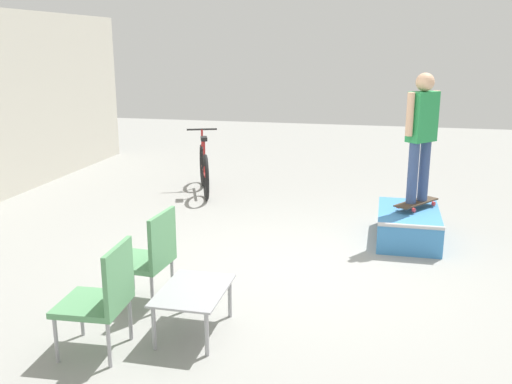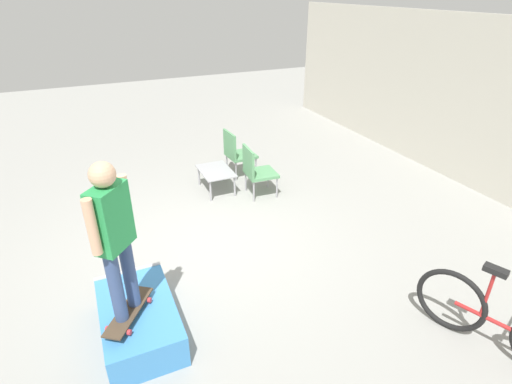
{
  "view_description": "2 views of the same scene",
  "coord_description": "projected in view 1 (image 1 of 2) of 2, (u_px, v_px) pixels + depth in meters",
  "views": [
    {
      "loc": [
        -5.91,
        -0.81,
        2.45
      ],
      "look_at": [
        0.28,
        0.6,
        0.8
      ],
      "focal_mm": 40.0,
      "sensor_mm": 36.0,
      "label": 1
    },
    {
      "loc": [
        4.75,
        -1.32,
        3.41
      ],
      "look_at": [
        0.16,
        0.74,
        0.8
      ],
      "focal_mm": 28.0,
      "sensor_mm": 36.0,
      "label": 2
    }
  ],
  "objects": [
    {
      "name": "bicycle",
      "position": [
        204.0,
        170.0,
        9.61
      ],
      "size": [
        1.61,
        0.73,
        1.04
      ],
      "rotation": [
        0.0,
        0.0,
        0.37
      ],
      "color": "black",
      "rests_on": "ground_plane"
    },
    {
      "name": "ground_plane",
      "position": [
        303.0,
        270.0,
        6.37
      ],
      "size": [
        24.0,
        24.0,
        0.0
      ],
      "primitive_type": "plane",
      "color": "gray"
    },
    {
      "name": "skateboard_on_ramp",
      "position": [
        416.0,
        203.0,
        7.36
      ],
      "size": [
        0.71,
        0.59,
        0.07
      ],
      "rotation": [
        0.0,
        0.0,
        -0.62
      ],
      "color": "#473828",
      "rests_on": "skate_ramp_box"
    },
    {
      "name": "coffee_table",
      "position": [
        193.0,
        294.0,
        4.92
      ],
      "size": [
        0.8,
        0.55,
        0.41
      ],
      "color": "#9E9EA3",
      "rests_on": "ground_plane"
    },
    {
      "name": "person_skater",
      "position": [
        422.0,
        128.0,
        7.11
      ],
      "size": [
        0.45,
        0.41,
        1.63
      ],
      "rotation": [
        0.0,
        0.0,
        -0.73
      ],
      "color": "#384C7A",
      "rests_on": "skateboard_on_ramp"
    },
    {
      "name": "skate_ramp_box",
      "position": [
        408.0,
        225.0,
        7.32
      ],
      "size": [
        1.31,
        0.77,
        0.41
      ],
      "color": "#3D84C6",
      "rests_on": "ground_plane"
    },
    {
      "name": "patio_chair_left",
      "position": [
        103.0,
        294.0,
        4.57
      ],
      "size": [
        0.55,
        0.55,
        0.93
      ],
      "rotation": [
        0.0,
        0.0,
        3.2
      ],
      "color": "#99999E",
      "rests_on": "ground_plane"
    },
    {
      "name": "patio_chair_right",
      "position": [
        149.0,
        254.0,
        5.45
      ],
      "size": [
        0.55,
        0.55,
        0.93
      ],
      "rotation": [
        0.0,
        0.0,
        3.07
      ],
      "color": "#99999E",
      "rests_on": "ground_plane"
    }
  ]
}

